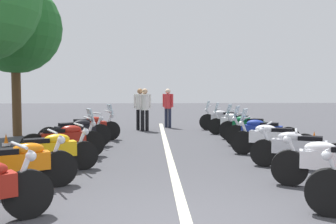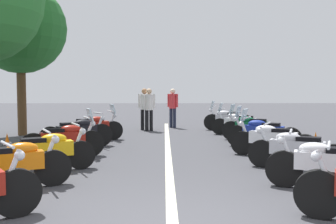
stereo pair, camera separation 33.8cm
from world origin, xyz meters
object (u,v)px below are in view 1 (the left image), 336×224
(traffic_cone_1, at_px, (314,143))
(traffic_cone_2, at_px, (6,146))
(motorcycle_right_row_4, at_px, (260,132))
(motorcycle_right_row_6, at_px, (235,123))
(bystander_2, at_px, (140,106))
(motorcycle_left_row_1, at_px, (18,165))
(motorcycle_left_row_5, at_px, (90,127))
(motorcycle_left_row_3, at_px, (65,140))
(bystander_0, at_px, (145,106))
(motorcycle_right_row_7, at_px, (223,119))
(roadside_tree_0, at_px, (15,27))
(motorcycle_right_row_2, at_px, (298,148))
(motorcycle_right_row_3, at_px, (272,138))
(bystander_1, at_px, (168,105))
(motorcycle_right_row_1, at_px, (330,163))
(motorcycle_right_row_5, at_px, (248,127))
(motorcycle_left_row_4, at_px, (76,133))
(motorcycle_left_row_2, at_px, (49,151))

(traffic_cone_1, bearing_deg, traffic_cone_2, 91.23)
(motorcycle_right_row_4, xyz_separation_m, traffic_cone_1, (-1.19, -1.07, -0.18))
(motorcycle_right_row_6, bearing_deg, bystander_2, -7.05)
(motorcycle_left_row_1, distance_m, motorcycle_right_row_4, 6.97)
(motorcycle_left_row_1, relative_size, motorcycle_left_row_5, 0.93)
(motorcycle_left_row_3, distance_m, bystander_0, 6.24)
(motorcycle_right_row_7, xyz_separation_m, roadside_tree_0, (-1.36, 7.85, 3.44))
(motorcycle_right_row_2, bearing_deg, motorcycle_left_row_5, -14.21)
(motorcycle_left_row_3, xyz_separation_m, motorcycle_right_row_3, (0.11, -5.15, -0.01))
(motorcycle_left_row_3, relative_size, motorcycle_right_row_3, 0.97)
(motorcycle_right_row_3, xyz_separation_m, bystander_0, (5.82, 3.31, 0.55))
(bystander_1, bearing_deg, motorcycle_right_row_2, 48.56)
(motorcycle_right_row_1, height_order, motorcycle_right_row_5, motorcycle_right_row_5)
(motorcycle_left_row_3, relative_size, motorcycle_right_row_7, 0.97)
(traffic_cone_1, relative_size, bystander_0, 0.36)
(motorcycle_right_row_4, distance_m, bystander_1, 6.21)
(motorcycle_right_row_5, height_order, traffic_cone_2, motorcycle_right_row_5)
(motorcycle_left_row_4, bearing_deg, motorcycle_right_row_1, -74.33)
(traffic_cone_1, height_order, bystander_1, bystander_1)
(motorcycle_left_row_1, bearing_deg, traffic_cone_1, -0.80)
(motorcycle_left_row_1, height_order, motorcycle_right_row_4, motorcycle_right_row_4)
(motorcycle_right_row_5, bearing_deg, bystander_0, -13.94)
(roadside_tree_0, bearing_deg, bystander_1, -65.28)
(motorcycle_left_row_4, relative_size, motorcycle_right_row_2, 0.99)
(bystander_1, height_order, bystander_2, bystander_2)
(motorcycle_left_row_4, xyz_separation_m, motorcycle_right_row_3, (-1.42, -5.18, -0.01))
(bystander_2, bearing_deg, motorcycle_left_row_2, 179.75)
(traffic_cone_2, bearing_deg, bystander_2, -27.10)
(motorcycle_right_row_1, height_order, motorcycle_right_row_6, motorcycle_right_row_6)
(motorcycle_left_row_2, distance_m, roadside_tree_0, 7.62)
(motorcycle_left_row_2, distance_m, bystander_2, 7.99)
(traffic_cone_1, bearing_deg, motorcycle_left_row_3, 93.07)
(traffic_cone_1, height_order, traffic_cone_2, same)
(motorcycle_right_row_6, bearing_deg, motorcycle_left_row_3, 60.23)
(motorcycle_left_row_1, bearing_deg, motorcycle_right_row_7, 32.41)
(traffic_cone_2, relative_size, bystander_1, 0.36)
(motorcycle_left_row_3, distance_m, motorcycle_left_row_5, 3.03)
(motorcycle_right_row_1, relative_size, motorcycle_right_row_2, 1.01)
(bystander_1, bearing_deg, motorcycle_left_row_5, -0.14)
(motorcycle_left_row_2, relative_size, roadside_tree_0, 0.34)
(motorcycle_left_row_5, relative_size, bystander_0, 1.15)
(motorcycle_right_row_5, distance_m, bystander_0, 4.57)
(motorcycle_left_row_2, height_order, traffic_cone_2, motorcycle_left_row_2)
(motorcycle_right_row_1, distance_m, motorcycle_right_row_7, 8.94)
(traffic_cone_2, bearing_deg, motorcycle_right_row_4, -78.61)
(traffic_cone_1, height_order, bystander_0, bystander_0)
(bystander_1, bearing_deg, motorcycle_left_row_1, 16.83)
(bystander_1, xyz_separation_m, bystander_2, (-0.96, 1.19, 0.01))
(motorcycle_right_row_4, bearing_deg, motorcycle_right_row_1, 114.60)
(motorcycle_right_row_4, height_order, bystander_1, bystander_1)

